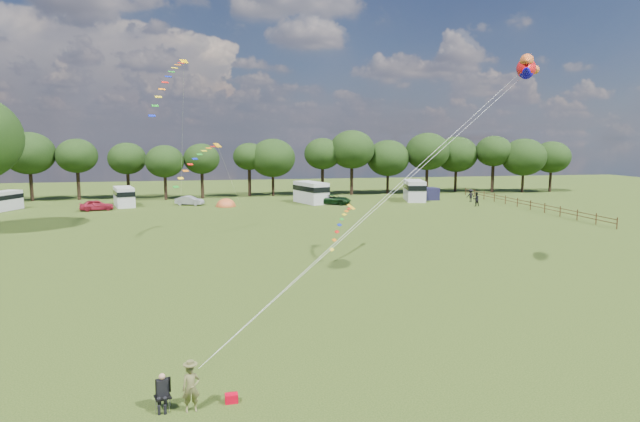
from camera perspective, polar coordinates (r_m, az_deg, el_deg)
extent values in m
plane|color=#1E320D|center=(29.99, 2.95, -9.64)|extent=(180.00, 180.00, 0.00)
cylinder|color=black|center=(87.47, -28.42, 2.32)|extent=(0.49, 0.49, 4.21)
ellipsoid|color=black|center=(87.22, -28.62, 5.43)|extent=(7.11, 7.11, 6.05)
cylinder|color=black|center=(86.10, -24.36, 2.50)|extent=(0.49, 0.49, 4.25)
ellipsoid|color=black|center=(85.87, -24.52, 5.38)|extent=(5.86, 5.86, 4.98)
cylinder|color=black|center=(85.39, -19.76, 2.58)|extent=(0.47, 0.47, 3.90)
ellipsoid|color=black|center=(85.16, -19.89, 5.29)|extent=(5.58, 5.58, 4.74)
cylinder|color=black|center=(81.70, -16.15, 2.40)|extent=(0.44, 0.44, 3.56)
ellipsoid|color=black|center=(81.45, -16.25, 5.10)|extent=(5.56, 5.56, 4.73)
cylinder|color=black|center=(82.33, -12.44, 2.70)|extent=(0.47, 0.47, 3.95)
ellipsoid|color=black|center=(82.09, -12.52, 5.46)|extent=(5.33, 5.33, 4.53)
cylinder|color=black|center=(84.23, -7.52, 3.05)|extent=(0.50, 0.50, 4.33)
ellipsoid|color=black|center=(84.00, -7.57, 5.79)|extent=(4.95, 4.95, 4.21)
cylinder|color=black|center=(84.10, -5.03, 2.73)|extent=(0.43, 0.43, 3.31)
ellipsoid|color=black|center=(83.84, -5.07, 5.66)|extent=(7.03, 7.03, 5.98)
cylinder|color=black|center=(85.47, 0.27, 3.20)|extent=(0.50, 0.50, 4.36)
ellipsoid|color=black|center=(85.24, 0.27, 6.13)|extent=(5.84, 5.84, 4.97)
cylinder|color=black|center=(85.63, 3.40, 3.25)|extent=(0.51, 0.51, 4.55)
ellipsoid|color=black|center=(85.38, 3.43, 6.57)|extent=(7.15, 7.15, 6.08)
cylinder|color=black|center=(88.10, 7.22, 2.89)|extent=(0.42, 0.42, 3.21)
ellipsoid|color=black|center=(87.85, 7.27, 5.62)|extent=(6.90, 6.90, 5.86)
cylinder|color=black|center=(89.68, 11.31, 3.20)|extent=(0.48, 0.48, 4.17)
ellipsoid|color=black|center=(89.44, 11.39, 6.25)|extent=(7.16, 7.16, 6.09)
cylinder|color=black|center=(93.86, 14.25, 3.15)|extent=(0.45, 0.45, 3.66)
ellipsoid|color=black|center=(93.63, 14.35, 5.88)|extent=(7.05, 7.05, 5.99)
cylinder|color=black|center=(94.06, 17.92, 3.32)|extent=(0.52, 0.52, 4.65)
ellipsoid|color=black|center=(93.85, 18.04, 6.10)|extent=(5.96, 5.96, 5.06)
cylinder|color=black|center=(95.36, 20.79, 2.81)|extent=(0.42, 0.42, 3.19)
ellipsoid|color=black|center=(95.13, 20.91, 5.39)|extent=(7.23, 7.23, 6.14)
cylinder|color=black|center=(98.62, 23.35, 2.93)|extent=(0.44, 0.44, 3.52)
ellipsoid|color=black|center=(98.40, 23.47, 5.30)|extent=(6.22, 6.22, 5.28)
cylinder|color=#472D19|center=(60.67, 29.12, -1.16)|extent=(0.12, 0.12, 1.20)
cylinder|color=#472D19|center=(62.96, 27.37, -0.76)|extent=(0.12, 0.12, 1.20)
cylinder|color=#472D19|center=(61.76, 28.25, -0.63)|extent=(0.08, 3.00, 0.08)
cylinder|color=#472D19|center=(61.81, 28.23, -1.00)|extent=(0.08, 3.00, 0.08)
cylinder|color=#472D19|center=(65.31, 25.75, -0.38)|extent=(0.12, 0.12, 1.20)
cylinder|color=#472D19|center=(64.09, 26.57, -0.26)|extent=(0.08, 3.00, 0.08)
cylinder|color=#472D19|center=(64.14, 26.54, -0.61)|extent=(0.08, 3.00, 0.08)
cylinder|color=#472D19|center=(67.72, 24.24, -0.03)|extent=(0.12, 0.12, 1.20)
cylinder|color=#472D19|center=(66.47, 25.00, 0.10)|extent=(0.08, 3.00, 0.08)
cylinder|color=#472D19|center=(66.51, 24.98, -0.25)|extent=(0.08, 3.00, 0.08)
cylinder|color=#472D19|center=(70.17, 22.84, 0.29)|extent=(0.12, 0.12, 1.20)
cylinder|color=#472D19|center=(68.89, 23.54, 0.42)|extent=(0.08, 3.00, 0.08)
cylinder|color=#472D19|center=(68.94, 23.53, 0.09)|extent=(0.08, 3.00, 0.08)
cylinder|color=#472D19|center=(72.66, 21.53, 0.60)|extent=(0.12, 0.12, 1.20)
cylinder|color=#472D19|center=(71.37, 22.19, 0.73)|extent=(0.08, 3.00, 0.08)
cylinder|color=#472D19|center=(71.41, 22.17, 0.41)|extent=(0.08, 3.00, 0.08)
cylinder|color=#472D19|center=(75.18, 20.31, 0.88)|extent=(0.12, 0.12, 1.20)
cylinder|color=#472D19|center=(73.88, 20.92, 1.01)|extent=(0.08, 3.00, 0.08)
cylinder|color=#472D19|center=(73.92, 20.91, 0.70)|extent=(0.08, 3.00, 0.08)
cylinder|color=#472D19|center=(77.74, 19.17, 1.14)|extent=(0.12, 0.12, 1.20)
cylinder|color=#472D19|center=(76.42, 19.74, 1.27)|extent=(0.08, 3.00, 0.08)
cylinder|color=#472D19|center=(76.46, 19.73, 0.97)|extent=(0.08, 3.00, 0.08)
cylinder|color=#472D19|center=(80.34, 18.10, 1.39)|extent=(0.12, 0.12, 1.20)
cylinder|color=#472D19|center=(79.00, 18.64, 1.52)|extent=(0.08, 3.00, 0.08)
cylinder|color=#472D19|center=(79.04, 18.63, 1.23)|extent=(0.08, 3.00, 0.08)
cylinder|color=#472D19|center=(82.95, 17.10, 1.62)|extent=(0.12, 0.12, 1.20)
cylinder|color=#472D19|center=(81.61, 17.60, 1.75)|extent=(0.08, 3.00, 0.08)
cylinder|color=#472D19|center=(81.65, 17.59, 1.47)|extent=(0.08, 3.00, 0.08)
cylinder|color=#472D19|center=(85.60, 16.16, 1.83)|extent=(0.12, 0.12, 1.20)
cylinder|color=#472D19|center=(84.24, 16.63, 1.96)|extent=(0.08, 3.00, 0.08)
cylinder|color=#472D19|center=(84.28, 16.62, 1.69)|extent=(0.08, 3.00, 0.08)
cylinder|color=#472D19|center=(88.27, 15.28, 2.04)|extent=(0.12, 0.12, 1.20)
cylinder|color=#472D19|center=(86.90, 15.72, 2.17)|extent=(0.08, 3.00, 0.08)
cylinder|color=#472D19|center=(86.93, 15.71, 1.90)|extent=(0.08, 3.00, 0.08)
imported|color=#A81E32|center=(72.45, -22.74, 0.58)|extent=(4.37, 2.56, 1.37)
imported|color=gray|center=(74.39, -13.74, 1.09)|extent=(3.78, 2.47, 1.25)
imported|color=black|center=(73.10, 1.37, 1.25)|extent=(5.58, 4.20, 1.39)
cube|color=#BAB9BB|center=(77.64, -30.77, 0.92)|extent=(3.68, 5.25, 2.41)
cube|color=black|center=(77.59, -30.80, 1.28)|extent=(3.76, 5.35, 0.57)
cylinder|color=black|center=(78.87, -30.01, 0.43)|extent=(0.72, 0.48, 0.68)
cube|color=silver|center=(75.61, -20.17, 1.44)|extent=(3.48, 5.54, 2.57)
cube|color=black|center=(75.56, -20.19, 1.84)|extent=(3.55, 5.65, 0.61)
cylinder|color=black|center=(74.11, -20.00, 0.61)|extent=(0.77, 0.45, 0.72)
cylinder|color=black|center=(77.31, -20.27, 0.88)|extent=(0.77, 0.45, 0.72)
cube|color=silver|center=(74.59, -0.97, 1.99)|extent=(4.36, 6.40, 2.95)
cube|color=black|center=(74.53, -0.97, 2.44)|extent=(4.45, 6.53, 0.70)
cylinder|color=black|center=(73.11, -0.25, 1.03)|extent=(0.89, 0.57, 0.83)
cylinder|color=black|center=(76.31, -1.66, 1.31)|extent=(0.89, 0.57, 0.83)
cube|color=silver|center=(78.69, 10.03, 2.16)|extent=(3.73, 6.28, 2.93)
cube|color=black|center=(78.64, 10.04, 2.60)|extent=(3.81, 6.40, 0.70)
cylinder|color=black|center=(76.98, 10.21, 1.25)|extent=(0.87, 0.48, 0.83)
cylinder|color=black|center=(80.62, 9.83, 1.54)|extent=(0.87, 0.48, 0.83)
ellipsoid|color=#BB5427|center=(72.04, -10.00, 0.50)|extent=(2.57, 2.96, 2.11)
cylinder|color=#BB5427|center=(72.04, -10.00, 0.51)|extent=(2.70, 2.70, 0.08)
ellipsoid|color=#4A5365|center=(74.75, 0.14, 0.88)|extent=(2.72, 3.13, 2.13)
cylinder|color=#4A5365|center=(74.75, 0.14, 0.89)|extent=(2.86, 2.86, 0.08)
cube|color=#191833|center=(80.20, 11.39, 1.82)|extent=(2.91, 2.38, 1.80)
imported|color=brown|center=(18.99, -13.59, -17.89)|extent=(0.63, 0.46, 1.61)
cylinder|color=#99999E|center=(19.41, -17.13, -19.35)|extent=(0.02, 0.02, 0.45)
cylinder|color=#99999E|center=(19.36, -15.80, -19.36)|extent=(0.02, 0.02, 0.45)
cylinder|color=#99999E|center=(19.79, -16.99, -18.79)|extent=(0.02, 0.02, 0.45)
cylinder|color=#99999E|center=(19.75, -15.69, -18.80)|extent=(0.02, 0.02, 0.45)
cube|color=black|center=(19.48, -16.43, -18.49)|extent=(0.63, 0.62, 0.05)
cube|color=black|center=(19.56, -16.40, -17.44)|extent=(0.50, 0.20, 0.54)
cube|color=black|center=(19.38, -16.46, -17.61)|extent=(0.42, 0.33, 0.56)
sphere|color=tan|center=(19.20, -16.51, -16.58)|extent=(0.21, 0.21, 0.21)
cube|color=#C20016|center=(19.56, -9.42, -19.10)|extent=(0.44, 0.30, 0.31)
ellipsoid|color=red|center=(35.45, 21.13, 14.01)|extent=(2.50, 3.17, 1.74)
ellipsoid|color=yellow|center=(35.43, 21.12, 13.79)|extent=(1.55, 1.98, 0.95)
cone|color=#DB5F25|center=(34.17, 21.21, 14.72)|extent=(1.20, 1.31, 0.92)
cone|color=#0900C8|center=(34.11, 21.17, 13.81)|extent=(1.20, 1.31, 0.92)
cone|color=#0900C8|center=(35.61, 21.17, 14.89)|extent=(0.99, 0.94, 0.78)
sphere|color=white|center=(36.50, 20.58, 14.10)|extent=(0.29, 0.29, 0.29)
sphere|color=black|center=(36.57, 20.51, 14.09)|extent=(0.15, 0.15, 0.15)
cube|color=#FFBD00|center=(56.04, -14.31, 15.22)|extent=(0.87, 0.81, 0.42)
cube|color=red|center=(55.53, -14.62, 15.04)|extent=(0.68, 0.48, 0.12)
cube|color=orange|center=(55.02, -14.93, 14.82)|extent=(0.68, 0.48, 0.13)
cube|color=yellow|center=(54.51, -15.24, 14.52)|extent=(0.68, 0.48, 0.14)
cube|color=#198C1E|center=(53.98, -15.56, 14.12)|extent=(0.67, 0.47, 0.15)
cube|color=#0C1EB2|center=(53.46, -15.88, 13.63)|extent=(0.67, 0.47, 0.16)
cube|color=red|center=(52.93, -16.20, 13.04)|extent=(0.67, 0.46, 0.17)
cube|color=orange|center=(52.40, -16.52, 12.36)|extent=(0.67, 0.46, 0.18)
cube|color=yellow|center=(51.88, -16.85, 11.57)|extent=(0.66, 0.45, 0.19)
cube|color=#198C1E|center=(51.36, -17.17, 10.67)|extent=(0.66, 0.44, 0.20)
cube|color=#0C1EB2|center=(50.85, -17.50, 9.67)|extent=(0.66, 0.44, 0.21)
cube|color=orange|center=(51.81, -10.89, 6.90)|extent=(0.86, 0.86, 0.41)
cube|color=red|center=(51.36, -11.34, 6.76)|extent=(0.59, 0.60, 0.11)
cube|color=orange|center=(50.92, -11.80, 6.58)|extent=(0.59, 0.60, 0.13)
cube|color=yellow|center=(50.48, -12.26, 6.30)|extent=(0.59, 0.60, 0.14)
cube|color=#198C1E|center=(50.05, -12.73, 5.92)|extent=(0.59, 0.59, 0.15)
cube|color=#0C1EB2|center=(49.62, -13.20, 5.44)|extent=(0.58, 0.59, 0.16)
cube|color=red|center=(49.21, -13.67, 4.86)|extent=(0.58, 0.59, 0.17)
cube|color=orange|center=(48.81, -14.15, 4.18)|extent=(0.57, 0.58, 0.18)
cube|color=yellow|center=(48.43, -14.64, 3.40)|extent=(0.57, 0.58, 0.18)
cube|color=#198C1E|center=(48.07, -15.12, 2.50)|extent=(0.56, 0.57, 0.19)
cube|color=yellow|center=(43.34, 3.32, 0.45)|extent=(0.83, 0.86, 0.41)
cube|color=red|center=(42.76, 3.09, 0.25)|extent=(0.52, 0.64, 0.11)
cube|color=orange|center=(42.18, 2.85, 0.00)|extent=(0.52, 0.64, 0.13)
cube|color=yellow|center=(41.61, 2.61, -0.38)|extent=(0.52, 0.64, 0.14)
cube|color=#198C1E|center=(41.06, 2.36, -0.87)|extent=(0.51, 0.64, 0.15)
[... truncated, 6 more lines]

